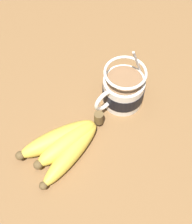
% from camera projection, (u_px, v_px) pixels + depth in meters
% --- Properties ---
extents(table, '(1.16, 1.16, 0.03)m').
position_uv_depth(table, '(105.00, 135.00, 0.69)').
color(table, brown).
rests_on(table, ground).
extents(coffee_mug, '(0.15, 0.09, 0.15)m').
position_uv_depth(coffee_mug, '(123.00, 90.00, 0.69)').
color(coffee_mug, white).
rests_on(coffee_mug, table).
extents(banana_bunch, '(0.19, 0.12, 0.04)m').
position_uv_depth(banana_bunch, '(65.00, 144.00, 0.64)').
color(banana_bunch, brown).
rests_on(banana_bunch, table).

